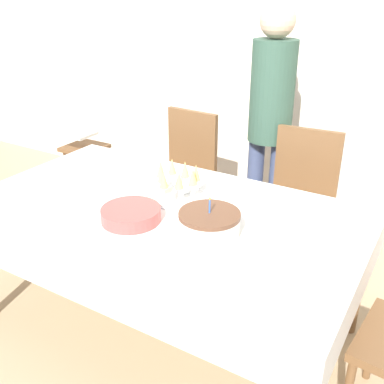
# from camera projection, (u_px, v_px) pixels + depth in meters

# --- Properties ---
(ground_plane) EXTENTS (12.00, 12.00, 0.00)m
(ground_plane) POSITION_uv_depth(u_px,v_px,m) (165.00, 325.00, 2.51)
(ground_plane) COLOR tan
(wall_back) EXTENTS (8.00, 0.05, 2.70)m
(wall_back) POSITION_uv_depth(u_px,v_px,m) (291.00, 42.00, 3.27)
(wall_back) COLOR silver
(wall_back) RESTS_ON ground_plane
(dining_table) EXTENTS (1.94, 1.13, 0.73)m
(dining_table) POSITION_uv_depth(u_px,v_px,m) (162.00, 226.00, 2.25)
(dining_table) COLOR white
(dining_table) RESTS_ON ground_plane
(dining_chair_far_left) EXTENTS (0.45, 0.45, 0.94)m
(dining_chair_far_left) POSITION_uv_depth(u_px,v_px,m) (184.00, 173.00, 3.18)
(dining_chair_far_left) COLOR brown
(dining_chair_far_left) RESTS_ON ground_plane
(dining_chair_far_right) EXTENTS (0.45, 0.45, 0.94)m
(dining_chair_far_right) POSITION_uv_depth(u_px,v_px,m) (299.00, 200.00, 2.79)
(dining_chair_far_right) COLOR brown
(dining_chair_far_right) RESTS_ON ground_plane
(birthday_cake) EXTENTS (0.27, 0.27, 0.18)m
(birthday_cake) POSITION_uv_depth(u_px,v_px,m) (209.00, 224.00, 1.95)
(birthday_cake) COLOR silver
(birthday_cake) RESTS_ON dining_table
(champagne_tray) EXTENTS (0.30, 0.30, 0.18)m
(champagne_tray) POSITION_uv_depth(u_px,v_px,m) (177.00, 181.00, 2.28)
(champagne_tray) COLOR silver
(champagne_tray) RESTS_ON dining_table
(plate_stack_main) EXTENTS (0.28, 0.28, 0.06)m
(plate_stack_main) POSITION_uv_depth(u_px,v_px,m) (131.00, 214.00, 2.08)
(plate_stack_main) COLOR #CC4C47
(plate_stack_main) RESTS_ON dining_table
(plate_stack_dessert) EXTENTS (0.20, 0.20, 0.05)m
(plate_stack_dessert) POSITION_uv_depth(u_px,v_px,m) (157.00, 195.00, 2.29)
(plate_stack_dessert) COLOR silver
(plate_stack_dessert) RESTS_ON dining_table
(cake_knife) EXTENTS (0.30, 0.03, 0.00)m
(cake_knife) POSITION_uv_depth(u_px,v_px,m) (212.00, 262.00, 1.77)
(cake_knife) COLOR silver
(cake_knife) RESTS_ON dining_table
(fork_pile) EXTENTS (0.18, 0.10, 0.02)m
(fork_pile) POSITION_uv_depth(u_px,v_px,m) (41.00, 200.00, 2.27)
(fork_pile) COLOR silver
(fork_pile) RESTS_ON dining_table
(napkin_pile) EXTENTS (0.15, 0.15, 0.01)m
(napkin_pile) POSITION_uv_depth(u_px,v_px,m) (62.00, 191.00, 2.39)
(napkin_pile) COLOR white
(napkin_pile) RESTS_ON dining_table
(person_standing) EXTENTS (0.28, 0.28, 1.65)m
(person_standing) POSITION_uv_depth(u_px,v_px,m) (271.00, 111.00, 2.88)
(person_standing) COLOR #3F4C72
(person_standing) RESTS_ON ground_plane
(high_chair) EXTENTS (0.33, 0.35, 0.71)m
(high_chair) POSITION_uv_depth(u_px,v_px,m) (84.00, 157.00, 3.59)
(high_chair) COLOR brown
(high_chair) RESTS_ON ground_plane
(gift_bag) EXTENTS (0.22, 0.13, 0.33)m
(gift_bag) POSITION_uv_depth(u_px,v_px,m) (36.00, 226.00, 3.20)
(gift_bag) COLOR orange
(gift_bag) RESTS_ON ground_plane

